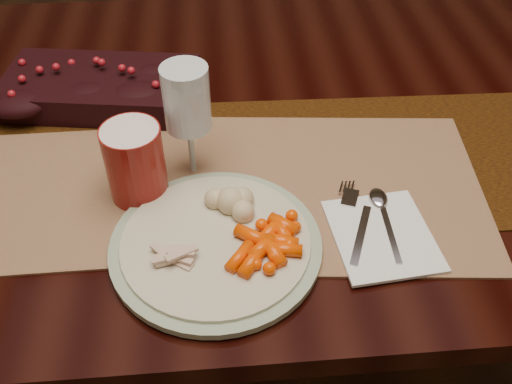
{
  "coord_description": "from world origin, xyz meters",
  "views": [
    {
      "loc": [
        -0.05,
        -0.85,
        1.37
      ],
      "look_at": [
        0.0,
        -0.25,
        0.8
      ],
      "focal_mm": 40.0,
      "sensor_mm": 36.0,
      "label": 1
    }
  ],
  "objects": [
    {
      "name": "dinner_plate",
      "position": [
        -0.06,
        -0.32,
        0.76
      ],
      "size": [
        0.34,
        0.34,
        0.02
      ],
      "primitive_type": "cylinder",
      "rotation": [
        0.0,
        0.0,
        0.15
      ],
      "color": "beige",
      "rests_on": "placemat_main"
    },
    {
      "name": "wine_glass",
      "position": [
        -0.09,
        -0.15,
        0.85
      ],
      "size": [
        0.08,
        0.08,
        0.19
      ],
      "primitive_type": null,
      "rotation": [
        0.0,
        0.0,
        -0.19
      ],
      "color": "#AAC3D4",
      "rests_on": "dining_table"
    },
    {
      "name": "fork",
      "position": [
        0.15,
        -0.29,
        0.76
      ],
      "size": [
        0.08,
        0.15,
        0.0
      ],
      "primitive_type": null,
      "rotation": [
        0.0,
        0.0,
        -0.38
      ],
      "color": "white",
      "rests_on": "napkin"
    },
    {
      "name": "turkey_shreds",
      "position": [
        -0.12,
        -0.34,
        0.78
      ],
      "size": [
        0.08,
        0.07,
        0.02
      ],
      "primitive_type": null,
      "rotation": [
        0.0,
        0.0,
        0.02
      ],
      "color": "tan",
      "rests_on": "dinner_plate"
    },
    {
      "name": "centerpiece",
      "position": [
        -0.26,
        0.07,
        0.79
      ],
      "size": [
        0.37,
        0.23,
        0.07
      ],
      "primitive_type": null,
      "rotation": [
        0.0,
        0.0,
        -0.15
      ],
      "color": "black",
      "rests_on": "table_runner"
    },
    {
      "name": "spoon",
      "position": [
        0.19,
        -0.29,
        0.76
      ],
      "size": [
        0.03,
        0.14,
        0.0
      ],
      "primitive_type": null,
      "rotation": [
        0.0,
        0.0,
        -0.03
      ],
      "color": "white",
      "rests_on": "napkin"
    },
    {
      "name": "baby_carrots",
      "position": [
        0.0,
        -0.33,
        0.78
      ],
      "size": [
        0.12,
        0.11,
        0.02
      ],
      "primitive_type": null,
      "rotation": [
        0.0,
        0.0,
        0.36
      ],
      "color": "#FB4600",
      "rests_on": "dinner_plate"
    },
    {
      "name": "placemat_main",
      "position": [
        0.12,
        -0.2,
        0.75
      ],
      "size": [
        0.52,
        0.4,
        0.0
      ],
      "primitive_type": "cube",
      "rotation": [
        0.0,
        0.0,
        -0.09
      ],
      "color": "brown",
      "rests_on": "dining_table"
    },
    {
      "name": "mashed_potatoes",
      "position": [
        -0.04,
        -0.26,
        0.79
      ],
      "size": [
        0.09,
        0.08,
        0.04
      ],
      "primitive_type": null,
      "rotation": [
        0.0,
        0.0,
        0.16
      ],
      "color": "#BDAF89",
      "rests_on": "dinner_plate"
    },
    {
      "name": "floor",
      "position": [
        0.0,
        0.0,
        0.0
      ],
      "size": [
        5.0,
        5.0,
        0.0
      ],
      "primitive_type": "plane",
      "color": "black",
      "rests_on": "ground"
    },
    {
      "name": "dining_table",
      "position": [
        0.0,
        0.0,
        0.38
      ],
      "size": [
        1.8,
        1.0,
        0.75
      ],
      "primitive_type": "cube",
      "color": "black",
      "rests_on": "floor"
    },
    {
      "name": "napkin",
      "position": [
        0.18,
        -0.31,
        0.76
      ],
      "size": [
        0.15,
        0.17,
        0.01
      ],
      "primitive_type": "cube",
      "rotation": [
        0.0,
        0.0,
        0.1
      ],
      "color": "white",
      "rests_on": "placemat_main"
    },
    {
      "name": "red_cup",
      "position": [
        -0.17,
        -0.19,
        0.81
      ],
      "size": [
        0.09,
        0.09,
        0.12
      ],
      "primitive_type": "cylinder",
      "rotation": [
        0.0,
        0.0,
        -0.02
      ],
      "color": "maroon",
      "rests_on": "placemat_main"
    },
    {
      "name": "table_runner",
      "position": [
        -0.05,
        -0.13,
        0.75
      ],
      "size": [
        1.71,
        0.39,
        0.0
      ],
      "primitive_type": "cube",
      "rotation": [
        0.0,
        0.0,
        -0.03
      ],
      "color": "#351B03",
      "rests_on": "dining_table"
    },
    {
      "name": "placemat_second",
      "position": [
        -0.24,
        -0.18,
        0.75
      ],
      "size": [
        0.43,
        0.32,
        0.0
      ],
      "primitive_type": "cube",
      "rotation": [
        0.0,
        0.0,
        0.01
      ],
      "color": "#9A593D",
      "rests_on": "dining_table"
    }
  ]
}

